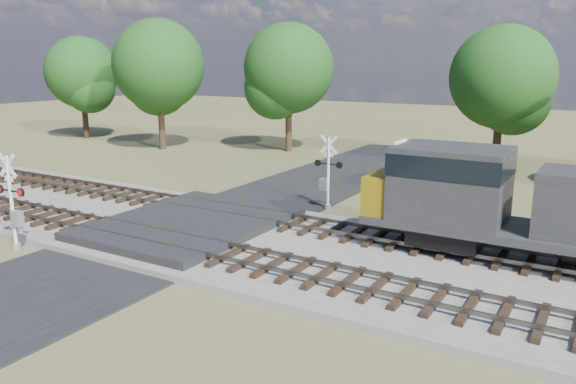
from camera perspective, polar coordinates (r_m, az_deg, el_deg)
The scene contains 10 objects.
ground at distance 25.59m, azimuth -10.61°, elevation -4.32°, with size 160.00×160.00×0.00m, color #4E532C.
ballast_bed at distance 21.11m, azimuth 11.47°, elevation -7.76°, with size 140.00×10.00×0.30m, color gray.
road at distance 25.58m, azimuth -10.61°, elevation -4.24°, with size 7.00×60.00×0.08m, color black.
crossing_panel at distance 25.86m, azimuth -9.91°, elevation -3.38°, with size 7.00×9.00×0.62m, color #262628.
track_near at distance 22.09m, azimuth -7.93°, elevation -5.94°, with size 140.00×2.60×0.33m.
track_far at distance 25.99m, azimuth -1.06°, elevation -2.87°, with size 140.00×2.60×0.33m.
crossing_signal_near at distance 25.28m, azimuth -26.09°, elevation -1.71°, with size 1.64×0.35×4.06m.
crossing_signal_far at distance 29.03m, azimuth 3.97°, elevation 1.32°, with size 1.59×0.35×3.96m.
equipment_shed at distance 33.27m, azimuth 15.71°, elevation 1.86°, with size 4.03×4.03×2.66m.
treeline at distance 40.54m, azimuth 12.81°, elevation 11.63°, with size 77.75×12.29×11.34m.
Camera 1 is at (16.27, -18.23, 7.61)m, focal length 35.00 mm.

